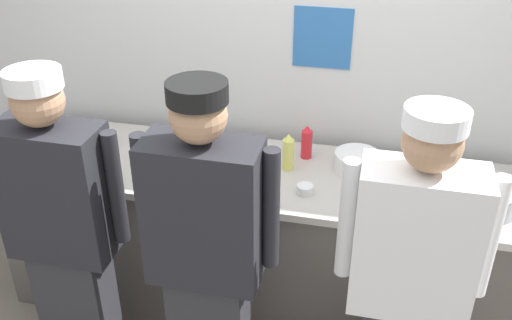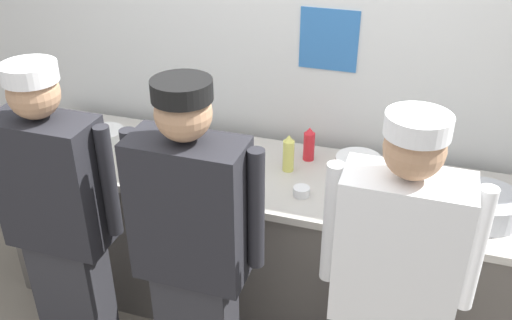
% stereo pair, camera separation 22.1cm
% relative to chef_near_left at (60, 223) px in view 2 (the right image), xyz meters
% --- Properties ---
extents(wall_back, '(4.52, 0.11, 2.91)m').
position_rel_chef_near_left_xyz_m(wall_back, '(0.74, 1.20, 0.55)').
color(wall_back, silver).
rests_on(wall_back, ground).
extents(prep_counter, '(2.88, 0.73, 0.93)m').
position_rel_chef_near_left_xyz_m(prep_counter, '(0.74, 0.70, -0.44)').
color(prep_counter, '#56514C').
rests_on(prep_counter, ground).
extents(chef_near_left, '(0.61, 0.24, 1.69)m').
position_rel_chef_near_left_xyz_m(chef_near_left, '(0.00, 0.00, 0.00)').
color(chef_near_left, '#2D2D33').
rests_on(chef_near_left, ground).
extents(chef_center, '(0.62, 0.24, 1.71)m').
position_rel_chef_near_left_xyz_m(chef_center, '(0.69, -0.03, 0.01)').
color(chef_center, '#2D2D33').
rests_on(chef_center, ground).
extents(chef_far_right, '(0.61, 0.24, 1.68)m').
position_rel_chef_near_left_xyz_m(chef_far_right, '(1.53, 0.00, -0.00)').
color(chef_far_right, '#2D2D33').
rests_on(chef_far_right, ground).
extents(plate_stack_front, '(0.24, 0.24, 0.10)m').
position_rel_chef_near_left_xyz_m(plate_stack_front, '(1.26, 0.83, 0.07)').
color(plate_stack_front, white).
rests_on(plate_stack_front, prep_counter).
extents(plate_stack_rear, '(0.22, 0.22, 0.08)m').
position_rel_chef_near_left_xyz_m(plate_stack_rear, '(-0.18, 0.73, 0.07)').
color(plate_stack_rear, white).
rests_on(plate_stack_rear, prep_counter).
extents(mixing_bowl_steel, '(0.33, 0.33, 0.12)m').
position_rel_chef_near_left_xyz_m(mixing_bowl_steel, '(1.87, 0.62, 0.08)').
color(mixing_bowl_steel, '#B7BABF').
rests_on(mixing_bowl_steel, prep_counter).
extents(sheet_tray, '(0.50, 0.41, 0.02)m').
position_rel_chef_near_left_xyz_m(sheet_tray, '(0.39, 0.75, 0.04)').
color(sheet_tray, '#B7BABF').
rests_on(sheet_tray, prep_counter).
extents(squeeze_bottle_primary, '(0.06, 0.06, 0.19)m').
position_rel_chef_near_left_xyz_m(squeeze_bottle_primary, '(0.97, 0.90, 0.12)').
color(squeeze_bottle_primary, red).
rests_on(squeeze_bottle_primary, prep_counter).
extents(squeeze_bottle_secondary, '(0.06, 0.06, 0.21)m').
position_rel_chef_near_left_xyz_m(squeeze_bottle_secondary, '(-0.09, 0.48, 0.12)').
color(squeeze_bottle_secondary, '#56A333').
rests_on(squeeze_bottle_secondary, prep_counter).
extents(squeeze_bottle_spare, '(0.06, 0.06, 0.21)m').
position_rel_chef_near_left_xyz_m(squeeze_bottle_spare, '(0.90, 0.76, 0.12)').
color(squeeze_bottle_spare, '#E5E066').
rests_on(squeeze_bottle_spare, prep_counter).
extents(ramekin_orange_sauce, '(0.08, 0.08, 0.04)m').
position_rel_chef_near_left_xyz_m(ramekin_orange_sauce, '(1.03, 0.54, 0.05)').
color(ramekin_orange_sauce, white).
rests_on(ramekin_orange_sauce, prep_counter).
extents(ramekin_green_sauce, '(0.10, 0.10, 0.04)m').
position_rel_chef_near_left_xyz_m(ramekin_green_sauce, '(-0.43, 0.72, 0.05)').
color(ramekin_green_sauce, white).
rests_on(ramekin_green_sauce, prep_counter).
extents(deli_cup, '(0.09, 0.09, 0.08)m').
position_rel_chef_near_left_xyz_m(deli_cup, '(-0.36, 0.60, 0.06)').
color(deli_cup, white).
rests_on(deli_cup, prep_counter).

